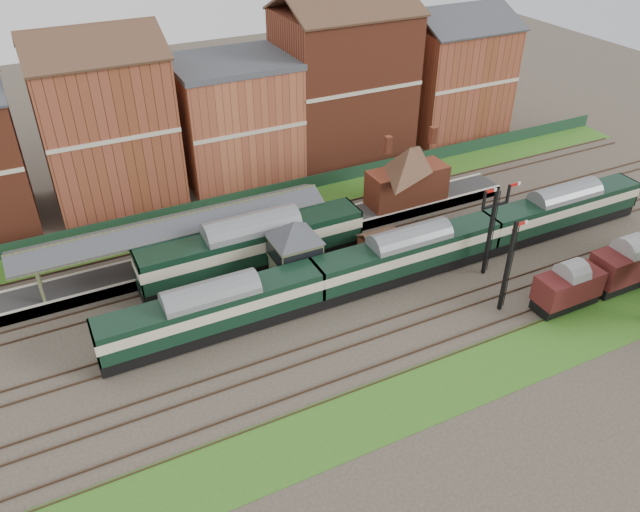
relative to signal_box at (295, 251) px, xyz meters
name	(u,v)px	position (x,y,z in m)	size (l,w,h in m)	color
ground	(346,295)	(3.00, -3.25, -3.19)	(160.00, 160.00, 0.00)	#473D33
grass_back	(270,208)	(3.00, 12.75, -3.16)	(90.00, 4.50, 0.06)	#2D6619
grass_front	(430,392)	(3.00, -15.25, -3.16)	(90.00, 5.00, 0.06)	#2D6619
fence	(262,193)	(3.00, 14.75, -2.44)	(90.00, 0.12, 1.50)	#193823
platform	(245,246)	(-2.00, 6.50, -2.69)	(55.00, 3.40, 1.00)	#2D2D2D
signal_box	(295,251)	(0.00, 0.00, 0.00)	(5.40, 5.40, 6.00)	#58684A
brick_hut	(379,248)	(8.00, 0.00, -2.00)	(3.20, 2.64, 2.94)	brown
station_building	(408,174)	(15.00, 6.50, 0.76)	(8.10, 8.10, 5.90)	brown
canopy	(174,222)	(-8.00, 6.50, 1.39)	(26.00, 3.89, 4.08)	#4E5132
semaphore_bracket	(491,226)	(15.04, -5.75, 1.44)	(3.60, 0.25, 8.18)	black
semaphore_siding	(508,265)	(13.02, -10.25, 0.96)	(1.23, 0.25, 8.00)	black
town_backdrop	(233,113)	(2.82, 21.75, 3.81)	(69.00, 10.00, 16.00)	brown
dmu_train	(408,254)	(8.85, -3.25, -0.90)	(50.75, 2.67, 3.90)	black
platform_railcar	(253,245)	(-2.41, 3.25, -0.59)	(19.40, 3.05, 4.47)	black
goods_van_a	(568,287)	(17.74, -12.25, -1.32)	(5.37, 2.33, 3.26)	black
goods_van_b	(626,265)	(24.01, -12.25, -1.11)	(6.02, 2.61, 3.65)	black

